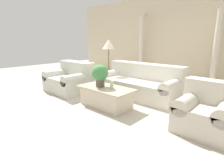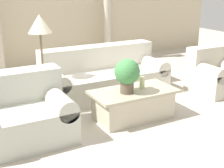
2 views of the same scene
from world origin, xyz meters
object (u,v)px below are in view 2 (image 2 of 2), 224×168
Objects in this scene: floor_lamp at (40,28)px; armchair at (215,73)px; coffee_table at (133,104)px; loveseat at (20,113)px; sofa_long at (104,76)px; potted_plant at (127,74)px.

armchair is at bearing -15.75° from floor_lamp.
armchair reaches higher than coffee_table.
coffee_table is at bearing -5.97° from loveseat.
coffee_table is at bearing -48.72° from floor_lamp.
potted_plant reaches higher than sofa_long.
floor_lamp is (-1.13, -0.02, 0.95)m from sofa_long.
coffee_table is 0.85× the size of floor_lamp.
armchair is (2.01, 0.32, 0.12)m from coffee_table.
armchair is at bearing 2.23° from loveseat.
potted_plant reaches higher than armchair.
potted_plant reaches higher than coffee_table.
coffee_table is 2.04m from armchair.
potted_plant is 1.61m from floor_lamp.
loveseat is 0.84× the size of floor_lamp.
sofa_long is 1.48m from floor_lamp.
potted_plant is 2.22m from armchair.
potted_plant is at bearing -170.64° from armchair.
floor_lamp reaches higher than potted_plant.
armchair is (2.16, 0.36, -0.39)m from potted_plant.
sofa_long is at bearing 155.30° from armchair.
loveseat reaches higher than coffee_table.
floor_lamp is at bearing 126.22° from potted_plant.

